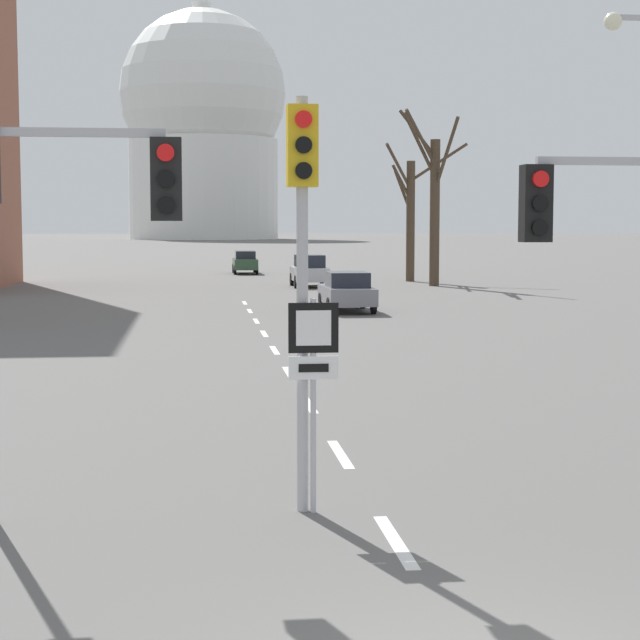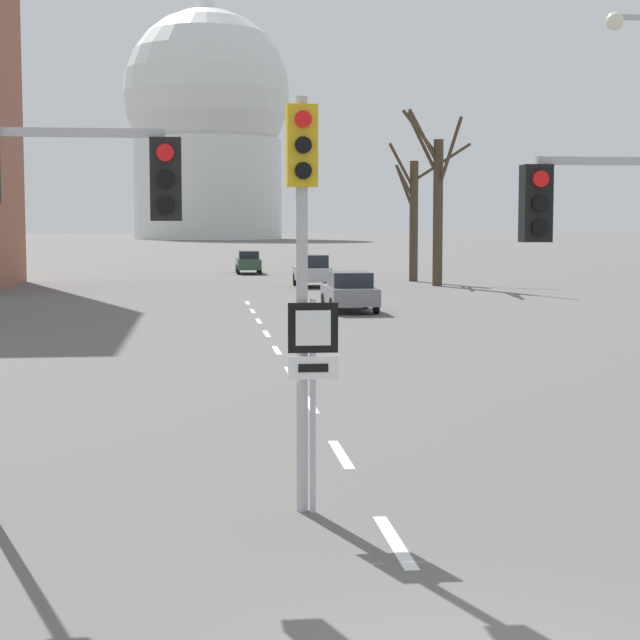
# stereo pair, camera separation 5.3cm
# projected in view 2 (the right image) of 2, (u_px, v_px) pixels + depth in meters

# --- Properties ---
(lane_stripe_0) EXTENTS (0.16, 2.00, 0.01)m
(lane_stripe_0) POSITION_uv_depth(u_px,v_px,m) (395.00, 541.00, 11.75)
(lane_stripe_0) COLOR silver
(lane_stripe_0) RESTS_ON ground_plane
(lane_stripe_1) EXTENTS (0.16, 2.00, 0.01)m
(lane_stripe_1) POSITION_uv_depth(u_px,v_px,m) (341.00, 454.00, 16.20)
(lane_stripe_1) COLOR silver
(lane_stripe_1) RESTS_ON ground_plane
(lane_stripe_2) EXTENTS (0.16, 2.00, 0.01)m
(lane_stripe_2) POSITION_uv_depth(u_px,v_px,m) (310.00, 404.00, 20.65)
(lane_stripe_2) COLOR silver
(lane_stripe_2) RESTS_ON ground_plane
(lane_stripe_3) EXTENTS (0.16, 2.00, 0.01)m
(lane_stripe_3) POSITION_uv_depth(u_px,v_px,m) (291.00, 372.00, 25.11)
(lane_stripe_3) COLOR silver
(lane_stripe_3) RESTS_ON ground_plane
(lane_stripe_4) EXTENTS (0.16, 2.00, 0.01)m
(lane_stripe_4) POSITION_uv_depth(u_px,v_px,m) (277.00, 350.00, 29.56)
(lane_stripe_4) COLOR silver
(lane_stripe_4) RESTS_ON ground_plane
(lane_stripe_5) EXTENTS (0.16, 2.00, 0.01)m
(lane_stripe_5) POSITION_uv_depth(u_px,v_px,m) (267.00, 334.00, 34.02)
(lane_stripe_5) COLOR silver
(lane_stripe_5) RESTS_ON ground_plane
(lane_stripe_6) EXTENTS (0.16, 2.00, 0.01)m
(lane_stripe_6) POSITION_uv_depth(u_px,v_px,m) (259.00, 321.00, 38.47)
(lane_stripe_6) COLOR silver
(lane_stripe_6) RESTS_ON ground_plane
(lane_stripe_7) EXTENTS (0.16, 2.00, 0.01)m
(lane_stripe_7) POSITION_uv_depth(u_px,v_px,m) (253.00, 311.00, 42.92)
(lane_stripe_7) COLOR silver
(lane_stripe_7) RESTS_ON ground_plane
(lane_stripe_8) EXTENTS (0.16, 2.00, 0.01)m
(lane_stripe_8) POSITION_uv_depth(u_px,v_px,m) (248.00, 303.00, 47.38)
(lane_stripe_8) COLOR silver
(lane_stripe_8) RESTS_ON ground_plane
(traffic_signal_centre_tall) EXTENTS (0.36, 0.34, 4.98)m
(traffic_signal_centre_tall) POSITION_uv_depth(u_px,v_px,m) (302.00, 225.00, 12.70)
(traffic_signal_centre_tall) COLOR #B2B2B7
(traffic_signal_centre_tall) RESTS_ON ground_plane
(traffic_signal_near_left) EXTENTS (2.43, 0.34, 4.78)m
(traffic_signal_near_left) POSITION_uv_depth(u_px,v_px,m) (49.00, 211.00, 12.28)
(traffic_signal_near_left) COLOR #B2B2B7
(traffic_signal_near_left) RESTS_ON ground_plane
(traffic_signal_near_right) EXTENTS (2.16, 0.34, 4.52)m
(traffic_signal_near_right) POSITION_uv_depth(u_px,v_px,m) (625.00, 229.00, 13.44)
(traffic_signal_near_right) COLOR #B2B2B7
(traffic_signal_near_right) RESTS_ON ground_plane
(route_sign_post) EXTENTS (0.60, 0.08, 2.60)m
(route_sign_post) POSITION_uv_depth(u_px,v_px,m) (313.00, 367.00, 12.76)
(route_sign_post) COLOR #B2B2B7
(route_sign_post) RESTS_ON ground_plane
(sedan_near_left) EXTENTS (1.91, 4.44, 1.59)m
(sedan_near_left) POSITION_uv_depth(u_px,v_px,m) (350.00, 291.00, 42.70)
(sedan_near_left) COLOR slate
(sedan_near_left) RESTS_ON ground_plane
(sedan_near_right) EXTENTS (1.70, 4.60, 1.60)m
(sedan_near_right) POSITION_uv_depth(u_px,v_px,m) (248.00, 262.00, 75.35)
(sedan_near_right) COLOR #2D4C33
(sedan_near_right) RESTS_ON ground_plane
(sedan_mid_centre) EXTENTS (1.90, 4.26, 1.79)m
(sedan_mid_centre) POSITION_uv_depth(u_px,v_px,m) (312.00, 271.00, 59.41)
(sedan_mid_centre) COLOR #B7B7BC
(sedan_mid_centre) RESTS_ON ground_plane
(bare_tree_right_near) EXTENTS (5.29, 3.49, 8.40)m
(bare_tree_right_near) POSITION_uv_depth(u_px,v_px,m) (414.00, 213.00, 64.88)
(bare_tree_right_near) COLOR #473828
(bare_tree_right_near) RESTS_ON ground_plane
(bare_tree_right_far) EXTENTS (2.91, 4.24, 10.07)m
(bare_tree_right_far) POSITION_uv_depth(u_px,v_px,m) (436.00, 200.00, 59.96)
(bare_tree_right_far) COLOR #473828
(bare_tree_right_far) RESTS_ON ground_plane
(capitol_dome) EXTENTS (38.98, 38.98, 55.06)m
(capitol_dome) POSITION_uv_depth(u_px,v_px,m) (207.00, 125.00, 251.30)
(capitol_dome) COLOR silver
(capitol_dome) RESTS_ON ground_plane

